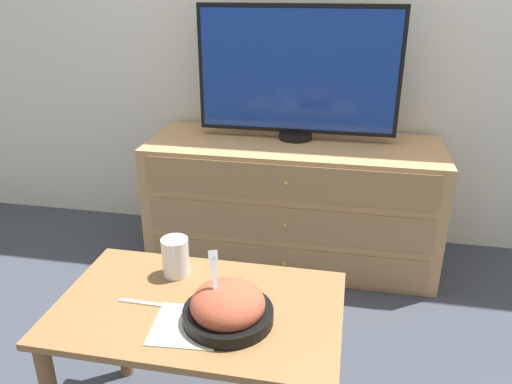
# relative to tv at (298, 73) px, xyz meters

# --- Properties ---
(ground_plane) EXTENTS (12.00, 12.00, 0.00)m
(ground_plane) POSITION_rel_tv_xyz_m (0.06, 0.22, -0.92)
(ground_plane) COLOR #383D47
(dresser) EXTENTS (1.39, 0.54, 0.61)m
(dresser) POSITION_rel_tv_xyz_m (0.00, -0.07, -0.62)
(dresser) COLOR tan
(dresser) RESTS_ON ground_plane
(tv) EXTENTS (0.94, 0.16, 0.62)m
(tv) POSITION_rel_tv_xyz_m (0.00, 0.00, 0.00)
(tv) COLOR black
(tv) RESTS_ON dresser
(coffee_table) EXTENTS (0.79, 0.49, 0.49)m
(coffee_table) POSITION_rel_tv_xyz_m (-0.11, -1.23, -0.52)
(coffee_table) COLOR olive
(coffee_table) RESTS_ON ground_plane
(takeout_bowl) EXTENTS (0.24, 0.24, 0.20)m
(takeout_bowl) POSITION_rel_tv_xyz_m (-0.02, -1.28, -0.39)
(takeout_bowl) COLOR black
(takeout_bowl) RESTS_ON coffee_table
(drink_cup) EXTENTS (0.08, 0.08, 0.12)m
(drink_cup) POSITION_rel_tv_xyz_m (-0.23, -1.09, -0.38)
(drink_cup) COLOR white
(drink_cup) RESTS_ON coffee_table
(napkin) EXTENTS (0.19, 0.19, 0.00)m
(napkin) POSITION_rel_tv_xyz_m (-0.12, -1.33, -0.43)
(napkin) COLOR silver
(napkin) RESTS_ON coffee_table
(knife) EXTENTS (0.17, 0.01, 0.01)m
(knife) POSITION_rel_tv_xyz_m (-0.25, -1.26, -0.43)
(knife) COLOR white
(knife) RESTS_ON coffee_table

